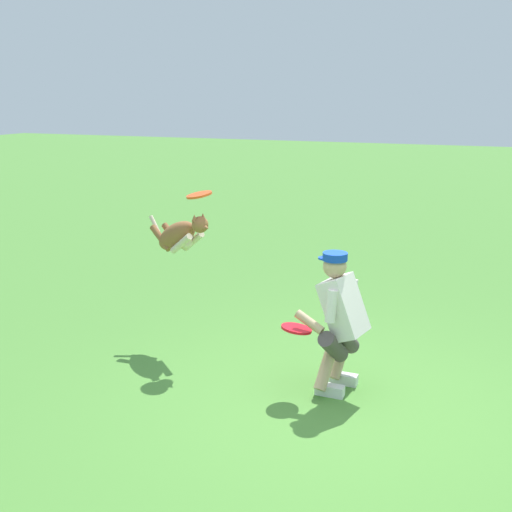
{
  "coord_description": "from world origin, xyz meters",
  "views": [
    {
      "loc": [
        -1.17,
        4.81,
        2.65
      ],
      "look_at": [
        1.02,
        -0.64,
        1.12
      ],
      "focal_mm": 44.08,
      "sensor_mm": 36.0,
      "label": 1
    }
  ],
  "objects_px": {
    "frisbee_held": "(296,329)",
    "dog": "(180,235)",
    "frisbee_flying": "(199,195)",
    "person": "(339,318)"
  },
  "relations": [
    {
      "from": "frisbee_held",
      "to": "dog",
      "type": "bearing_deg",
      "value": -24.04
    },
    {
      "from": "person",
      "to": "dog",
      "type": "height_order",
      "value": "dog"
    },
    {
      "from": "frisbee_flying",
      "to": "person",
      "type": "bearing_deg",
      "value": 164.58
    },
    {
      "from": "dog",
      "to": "frisbee_held",
      "type": "relative_size",
      "value": 3.42
    },
    {
      "from": "person",
      "to": "frisbee_held",
      "type": "distance_m",
      "value": 0.4
    },
    {
      "from": "person",
      "to": "frisbee_flying",
      "type": "xyz_separation_m",
      "value": [
        1.6,
        -0.44,
        0.96
      ]
    },
    {
      "from": "dog",
      "to": "frisbee_held",
      "type": "height_order",
      "value": "dog"
    },
    {
      "from": "dog",
      "to": "frisbee_flying",
      "type": "height_order",
      "value": "frisbee_flying"
    },
    {
      "from": "frisbee_flying",
      "to": "frisbee_held",
      "type": "distance_m",
      "value": 1.74
    },
    {
      "from": "person",
      "to": "frisbee_held",
      "type": "relative_size",
      "value": 4.64
    }
  ]
}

